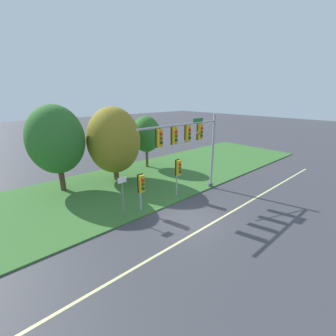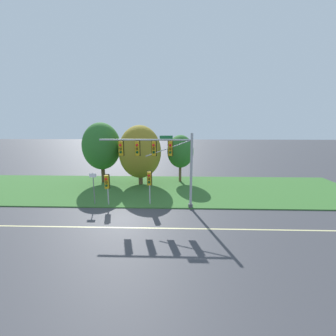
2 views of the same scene
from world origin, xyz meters
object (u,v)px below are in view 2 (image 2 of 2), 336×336
pedestrian_signal_further_along (107,183)px  traffic_signal_mast (160,155)px  tree_left_of_mast (140,152)px  tree_behind_signpost (180,152)px  route_sign_post (94,185)px  pedestrian_signal_near_kerb (149,180)px  tree_nearest_road (102,146)px

pedestrian_signal_further_along → traffic_signal_mast: bearing=-3.3°
traffic_signal_mast → tree_left_of_mast: size_ratio=1.13×
tree_left_of_mast → tree_behind_signpost: (4.82, 1.38, -0.13)m
route_sign_post → tree_left_of_mast: bearing=64.6°
pedestrian_signal_near_kerb → tree_behind_signpost: bearing=70.4°
tree_nearest_road → tree_left_of_mast: tree_nearest_road is taller
traffic_signal_mast → pedestrian_signal_near_kerb: traffic_signal_mast is taller
pedestrian_signal_near_kerb → tree_behind_signpost: (2.95, 8.27, 1.52)m
tree_nearest_road → tree_left_of_mast: (4.84, -0.81, -0.56)m
pedestrian_signal_near_kerb → tree_nearest_road: 10.44m
pedestrian_signal_further_along → tree_behind_signpost: bearing=51.6°
pedestrian_signal_further_along → tree_nearest_road: 8.80m
traffic_signal_mast → tree_left_of_mast: (-2.86, 7.40, -0.71)m
route_sign_post → tree_nearest_road: tree_nearest_road is taller
tree_nearest_road → tree_left_of_mast: size_ratio=1.04×
tree_nearest_road → route_sign_post: bearing=-78.3°
tree_left_of_mast → tree_behind_signpost: bearing=16.0°
pedestrian_signal_near_kerb → tree_behind_signpost: size_ratio=0.54×
tree_left_of_mast → route_sign_post: bearing=-115.4°
traffic_signal_mast → tree_nearest_road: (-7.69, 8.21, -0.15)m
tree_behind_signpost → route_sign_post: bearing=-134.4°
traffic_signal_mast → route_sign_post: (-6.10, 0.55, -2.83)m
route_sign_post → tree_left_of_mast: 7.87m
pedestrian_signal_further_along → tree_behind_signpost: tree_behind_signpost is taller
traffic_signal_mast → route_sign_post: bearing=174.8°
pedestrian_signal_further_along → route_sign_post: bearing=168.2°
pedestrian_signal_near_kerb → route_sign_post: size_ratio=1.07×
pedestrian_signal_near_kerb → pedestrian_signal_further_along: (-3.79, -0.24, -0.24)m
route_sign_post → tree_behind_signpost: (8.07, 8.23, 2.00)m
tree_left_of_mast → tree_nearest_road: bearing=170.5°
pedestrian_signal_near_kerb → route_sign_post: bearing=179.6°
pedestrian_signal_further_along → route_sign_post: (-1.33, 0.28, -0.24)m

